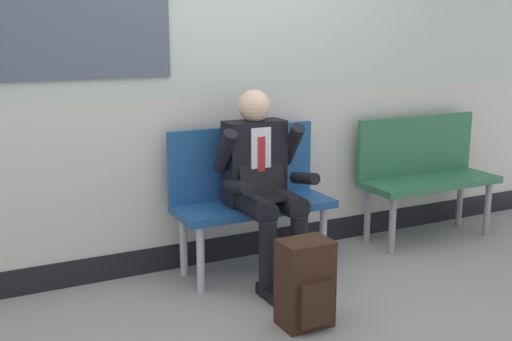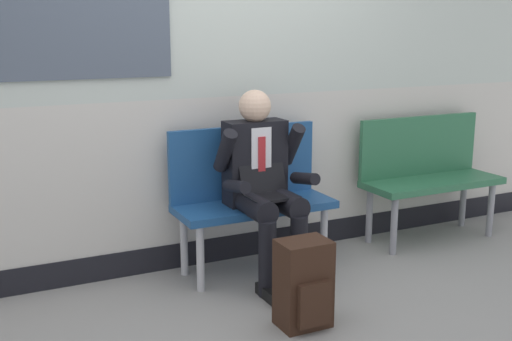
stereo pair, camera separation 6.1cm
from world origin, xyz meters
The scene contains 6 objects.
ground_plane centered at (0.00, 0.00, 0.00)m, with size 18.00×18.00×0.00m, color gray.
station_wall centered at (-0.01, 0.73, 1.39)m, with size 6.38×0.16×2.80m.
bench_with_person centered at (0.18, 0.46, 0.55)m, with size 1.06×0.42×0.97m.
bench_empty centered at (1.70, 0.46, 0.54)m, with size 1.10×0.42×0.94m.
person_seated centered at (0.18, 0.26, 0.65)m, with size 0.57×0.70×1.23m.
backpack centered at (0.07, -0.47, 0.24)m, with size 0.28×0.25×0.49m.
Camera 1 is at (-1.67, -3.27, 1.63)m, focal length 44.95 mm.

